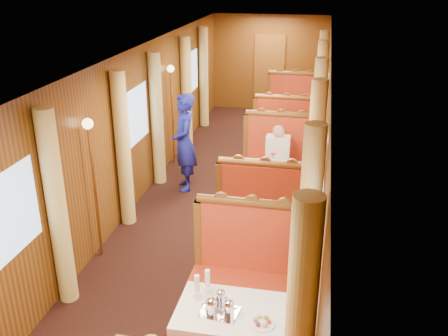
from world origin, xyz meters
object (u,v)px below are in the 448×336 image
(teapot_right, at_px, (229,310))
(table_mid, at_px, (272,190))
(banquette_mid_aft, at_px, (278,164))
(teapot_left, at_px, (212,309))
(fruit_plate, at_px, (262,322))
(steward, at_px, (184,143))
(rose_vase_far, at_px, (290,100))
(banquette_far_aft, at_px, (292,110))
(banquette_near_aft, at_px, (249,277))
(table_far, at_px, (289,125))
(passenger, at_px, (278,153))
(banquette_mid_fwd, at_px, (264,217))
(tea_tray, at_px, (219,312))
(rose_vase_mid, at_px, (273,157))
(teapot_back, at_px, (221,298))
(banquette_far_fwd, at_px, (285,137))

(teapot_right, bearing_deg, table_mid, 72.39)
(banquette_mid_aft, height_order, teapot_left, banquette_mid_aft)
(fruit_plate, xyz_separation_m, steward, (-1.88, 4.23, 0.09))
(rose_vase_far, bearing_deg, banquette_mid_aft, -89.99)
(banquette_mid_aft, bearing_deg, banquette_far_aft, 90.00)
(table_mid, bearing_deg, banquette_near_aft, -90.00)
(table_far, distance_m, passenger, 2.80)
(banquette_near_aft, xyz_separation_m, banquette_mid_fwd, (0.00, 1.47, 0.00))
(tea_tray, height_order, teapot_left, teapot_left)
(table_far, distance_m, rose_vase_mid, 3.52)
(table_mid, distance_m, banquette_mid_aft, 1.02)
(banquette_near_aft, relative_size, rose_vase_far, 3.72)
(banquette_far_aft, bearing_deg, tea_tray, -90.80)
(table_mid, relative_size, fruit_plate, 4.37)
(banquette_mid_aft, height_order, passenger, banquette_mid_aft)
(teapot_left, relative_size, fruit_plate, 0.74)
(banquette_near_aft, bearing_deg, rose_vase_mid, 90.23)
(teapot_back, height_order, rose_vase_far, rose_vase_far)
(teapot_back, bearing_deg, banquette_near_aft, 75.11)
(teapot_right, bearing_deg, passenger, 72.44)
(table_far, height_order, rose_vase_far, rose_vase_far)
(table_far, distance_m, teapot_left, 7.13)
(banquette_far_aft, xyz_separation_m, teapot_left, (-0.17, -8.12, 0.40))
(teapot_left, distance_m, passenger, 4.34)
(banquette_mid_fwd, xyz_separation_m, teapot_back, (-0.13, -2.42, 0.39))
(banquette_mid_aft, distance_m, steward, 1.70)
(rose_vase_mid, relative_size, passenger, 0.47)
(table_far, bearing_deg, banquette_near_aft, -90.00)
(table_mid, distance_m, teapot_right, 3.62)
(banquette_mid_aft, distance_m, rose_vase_mid, 1.11)
(table_mid, relative_size, steward, 0.61)
(rose_vase_mid, bearing_deg, table_far, 89.83)
(teapot_right, height_order, rose_vase_far, rose_vase_far)
(teapot_left, bearing_deg, teapot_right, 7.59)
(table_far, relative_size, teapot_right, 6.39)
(rose_vase_mid, bearing_deg, tea_tray, -91.65)
(table_far, bearing_deg, banquette_far_aft, 90.00)
(banquette_mid_fwd, bearing_deg, teapot_back, -93.04)
(banquette_far_aft, relative_size, rose_vase_far, 3.72)
(banquette_mid_fwd, bearing_deg, steward, 134.69)
(banquette_far_aft, relative_size, tea_tray, 3.94)
(banquette_near_aft, xyz_separation_m, banquette_far_fwd, (0.00, 4.97, 0.00))
(teapot_right, relative_size, rose_vase_mid, 0.46)
(table_mid, distance_m, rose_vase_far, 3.56)
(table_far, distance_m, teapot_back, 6.95)
(fruit_plate, bearing_deg, banquette_far_fwd, 92.69)
(teapot_right, xyz_separation_m, fruit_plate, (0.31, -0.04, -0.05))
(banquette_mid_aft, bearing_deg, teapot_right, -90.24)
(rose_vase_mid, bearing_deg, banquette_far_aft, 89.87)
(table_mid, bearing_deg, rose_vase_far, 90.00)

